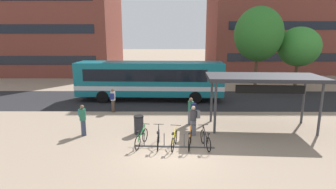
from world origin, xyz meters
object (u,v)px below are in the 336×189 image
Objects in this scene: transit_shelter at (264,79)px; commuter_grey_pack_0 at (194,119)px; parked_bicycle_yellow_2 at (174,140)px; commuter_navy_pack_2 at (113,99)px; street_tree_0 at (259,34)px; commuter_teal_pack_1 at (83,118)px; parked_bicycle_black_4 at (206,140)px; street_tree_1 at (299,47)px; commuter_navy_pack_3 at (191,109)px; city_bus at (151,79)px; parked_bicycle_black_1 at (158,139)px; parked_bicycle_orange_3 at (190,140)px; parked_bicycle_green_0 at (141,138)px; trash_bin at (139,125)px.

commuter_grey_pack_0 is (-4.04, -1.23, -1.94)m from transit_shelter.
commuter_navy_pack_2 reaches higher than parked_bicycle_yellow_2.
street_tree_0 reaches higher than commuter_navy_pack_2.
parked_bicycle_black_4 is at bearing 43.16° from commuter_teal_pack_1.
commuter_grey_pack_0 is 0.27× the size of street_tree_1.
transit_shelter is 4.53m from commuter_navy_pack_3.
commuter_navy_pack_3 is at bearing -109.14° from commuter_grey_pack_0.
city_bus is 9.90m from parked_bicycle_black_1.
street_tree_1 is (11.29, 10.78, 3.31)m from commuter_navy_pack_3.
parked_bicycle_orange_3 is at bearing -75.42° from parked_bicycle_yellow_2.
parked_bicycle_black_4 is (2.29, -0.08, 0.00)m from parked_bicycle_black_1.
parked_bicycle_green_0 is 3.13m from parked_bicycle_black_4.
parked_bicycle_black_1 and parked_bicycle_black_4 have the same top height.
parked_bicycle_orange_3 is 5.94m from commuter_teal_pack_1.
parked_bicycle_orange_3 is at bearing 59.62° from commuter_grey_pack_0.
parked_bicycle_orange_3 is 1.03× the size of commuter_grey_pack_0.
parked_bicycle_black_1 is (1.03, -9.75, -1.39)m from city_bus.
street_tree_0 is (3.11, 11.08, 2.57)m from transit_shelter.
parked_bicycle_yellow_2 is at bearing -130.81° from street_tree_1.
street_tree_0 is at bearing -20.54° from parked_bicycle_green_0.
street_tree_0 is at bearing -34.48° from parked_bicycle_black_4.
parked_bicycle_yellow_2 is 0.21× the size of street_tree_0.
street_tree_0 is at bearing -174.84° from street_tree_1.
street_tree_0 is at bearing -139.21° from commuter_grey_pack_0.
commuter_grey_pack_0 is 7.00m from commuter_navy_pack_2.
parked_bicycle_green_0 is 6.55m from commuter_navy_pack_2.
street_tree_0 is at bearing -32.84° from parked_bicycle_black_1.
parked_bicycle_black_4 is at bearing -138.85° from transit_shelter.
street_tree_1 is at bearing -81.80° from commuter_navy_pack_3.
parked_bicycle_green_0 is 3.09m from commuter_grey_pack_0.
transit_shelter is at bearing -48.84° from parked_bicycle_orange_3.
parked_bicycle_black_1 is at bearing -132.83° from street_tree_1.
parked_bicycle_black_4 is 1.74m from commuter_grey_pack_0.
commuter_navy_pack_3 is at bearing 74.46° from commuter_teal_pack_1.
parked_bicycle_yellow_2 is at bearing 103.48° from parked_bicycle_orange_3.
commuter_grey_pack_0 reaches higher than parked_bicycle_black_1.
trash_bin is at bearing 53.10° from parked_bicycle_black_4.
street_tree_1 is at bearing -29.66° from parked_bicycle_green_0.
commuter_grey_pack_0 is (0.31, 1.57, 0.58)m from parked_bicycle_orange_3.
parked_bicycle_green_0 is at bearing -134.77° from street_tree_1.
commuter_teal_pack_1 reaches higher than parked_bicycle_yellow_2.
parked_bicycle_orange_3 is 0.28× the size of street_tree_1.
transit_shelter reaches higher than commuter_grey_pack_0.
commuter_grey_pack_0 is (1.85, 1.50, 0.58)m from parked_bicycle_black_1.
city_bus reaches higher than commuter_grey_pack_0.
commuter_navy_pack_3 is (0.32, 3.47, 0.57)m from parked_bicycle_orange_3.
commuter_navy_pack_2 is (-2.43, -3.69, -0.81)m from city_bus.
transit_shelter is (4.35, 2.80, 2.52)m from parked_bicycle_orange_3.
commuter_teal_pack_1 is 0.28× the size of street_tree_1.
trash_bin reaches higher than parked_bicycle_green_0.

